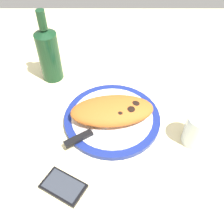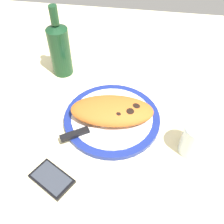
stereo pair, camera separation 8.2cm
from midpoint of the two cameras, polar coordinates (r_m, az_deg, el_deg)
ground_plane at (r=85.96cm, az=-2.73°, el=-2.54°), size 150.00×150.00×3.00cm
plate at (r=84.15cm, az=-2.78°, el=-1.50°), size 30.48×30.48×1.83cm
calzone at (r=81.17cm, az=-2.63°, el=-0.01°), size 26.82×15.17×5.35cm
fork at (r=87.82cm, az=-3.54°, el=2.24°), size 15.80×2.31×0.40cm
knife at (r=79.15cm, az=-8.06°, el=-4.79°), size 20.10×13.94×1.20cm
smartphone at (r=73.37cm, az=-13.77°, el=-15.48°), size 13.12×11.49×1.16cm
water_glass at (r=78.97cm, az=15.12°, el=-4.12°), size 7.94×7.94×10.35cm
wine_bottle at (r=97.02cm, az=-15.92°, el=11.95°), size 7.52×7.52×26.12cm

